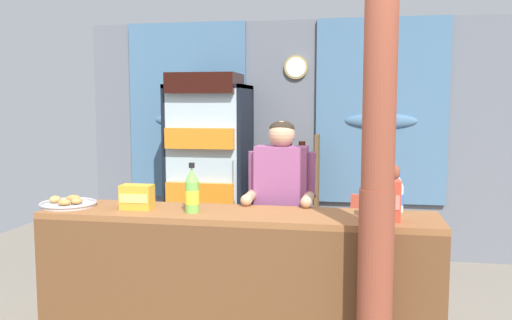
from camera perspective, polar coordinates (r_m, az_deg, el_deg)
ground_plane at (r=4.41m, az=1.31°, el=-16.09°), size 7.56×7.56×0.00m
back_wall_curtained at (r=5.87m, az=3.91°, el=2.65°), size 4.61×0.22×2.54m
stall_counter at (r=3.46m, az=-2.41°, el=-12.19°), size 2.54×0.51×0.97m
timber_post at (r=2.96m, az=12.77°, el=-4.01°), size 0.21×0.19×2.41m
drink_fridge at (r=5.53m, az=-5.05°, el=0.03°), size 0.80×0.75×1.96m
bottle_shelf_rack at (r=5.55m, az=4.19°, el=-3.90°), size 0.48×0.28×1.35m
plastic_lawn_chair at (r=4.98m, az=12.79°, el=-7.68°), size 0.55×0.55×0.86m
shopkeeper at (r=3.88m, az=2.70°, el=-4.28°), size 0.49×0.42×1.54m
soda_bottle_lime_soda at (r=3.44m, az=-6.82°, el=-3.35°), size 0.09×0.09×0.32m
soda_bottle_water at (r=3.56m, az=14.95°, el=-3.62°), size 0.06×0.06×0.26m
snack_box_choco_powder at (r=3.61m, az=-12.55°, el=-3.87°), size 0.21×0.12×0.16m
snack_box_crackers at (r=3.28m, az=13.69°, el=-4.19°), size 0.16×0.13×0.24m
pastry_tray at (r=3.86m, az=-19.35°, el=-4.35°), size 0.38×0.38×0.06m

